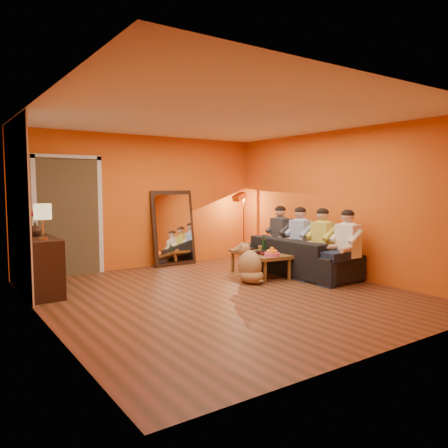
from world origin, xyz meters
TOP-DOWN VIEW (x-y plane):
  - room_shell at (0.00, 0.37)m, footprint 5.00×5.50m
  - white_accent at (-2.48, 1.75)m, footprint 0.02×1.90m
  - doorway_recess at (-1.50, 2.83)m, footprint 1.06×0.30m
  - door_jamb_left at (-2.07, 2.71)m, footprint 0.08×0.06m
  - door_jamb_right at (-0.93, 2.71)m, footprint 0.08×0.06m
  - door_header at (-1.50, 2.71)m, footprint 1.22×0.06m
  - mirror_frame at (0.55, 2.63)m, footprint 0.92×0.27m
  - mirror_glass at (0.55, 2.59)m, footprint 0.78×0.21m
  - sideboard at (-2.24, 1.55)m, footprint 0.44×1.18m
  - table_lamp at (-2.24, 1.25)m, footprint 0.24×0.24m
  - sofa at (2.00, 0.48)m, footprint 2.28×0.89m
  - coffee_table at (1.32, 0.78)m, footprint 0.75×1.28m
  - floor_lamp at (2.10, 2.29)m, footprint 0.35×0.30m
  - dog at (0.81, 0.41)m, footprint 0.42×0.61m
  - person_far_left at (2.13, -0.52)m, footprint 0.70×0.44m
  - person_mid_left at (2.13, 0.03)m, footprint 0.70×0.44m
  - person_mid_right at (2.13, 0.58)m, footprint 0.70×0.44m
  - person_far_right at (2.13, 1.13)m, footprint 0.70×0.44m
  - fruit_bowl at (1.22, 0.33)m, footprint 0.26×0.26m
  - wine_bottle at (1.37, 0.73)m, footprint 0.07×0.07m
  - tumbler at (1.44, 0.90)m, footprint 0.12×0.12m
  - laptop at (1.50, 1.13)m, footprint 0.39×0.27m
  - book_lower at (1.14, 0.58)m, footprint 0.20×0.26m
  - book_mid at (1.15, 0.59)m, footprint 0.18×0.24m
  - book_upper at (1.14, 0.57)m, footprint 0.24×0.26m
  - vase at (-2.24, 1.80)m, footprint 0.20×0.20m
  - flowers at (-2.24, 1.80)m, footprint 0.17×0.17m

SIDE VIEW (x-z plane):
  - coffee_table at x=1.32m, z-range 0.00..0.42m
  - sofa at x=2.00m, z-range 0.00..0.67m
  - dog at x=0.81m, z-range 0.00..0.69m
  - sideboard at x=-2.24m, z-range 0.00..0.85m
  - book_lower at x=1.14m, z-range 0.42..0.44m
  - laptop at x=1.50m, z-range 0.42..0.45m
  - book_mid at x=1.15m, z-range 0.44..0.46m
  - tumbler at x=1.44m, z-range 0.42..0.52m
  - book_upper at x=1.14m, z-range 0.46..0.48m
  - fruit_bowl at x=1.22m, z-range 0.42..0.58m
  - wine_bottle at x=1.37m, z-range 0.42..0.73m
  - person_far_left at x=2.13m, z-range 0.00..1.22m
  - person_mid_left at x=2.13m, z-range 0.00..1.22m
  - person_mid_right at x=2.13m, z-range 0.00..1.22m
  - person_far_right at x=2.13m, z-range 0.00..1.22m
  - floor_lamp at x=2.10m, z-range 0.00..1.44m
  - mirror_frame at x=0.55m, z-range 0.00..1.52m
  - mirror_glass at x=0.55m, z-range 0.09..1.43m
  - vase at x=-2.24m, z-range 0.85..1.06m
  - doorway_recess at x=-1.50m, z-range 0.00..2.10m
  - door_jamb_left at x=-2.07m, z-range -0.05..2.15m
  - door_jamb_right at x=-0.93m, z-range -0.05..2.15m
  - table_lamp at x=-2.24m, z-range 0.85..1.36m
  - flowers at x=-2.24m, z-range 0.97..1.36m
  - room_shell at x=0.00m, z-range 0.00..2.60m
  - white_accent at x=-2.48m, z-range 0.01..2.59m
  - door_header at x=-1.50m, z-range 2.08..2.16m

